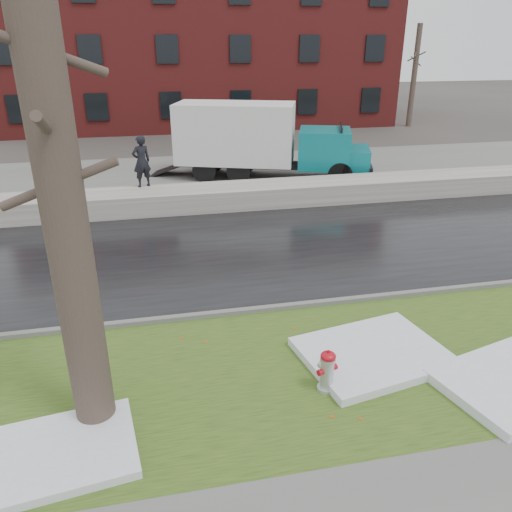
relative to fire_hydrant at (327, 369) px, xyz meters
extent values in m
plane|color=#47423D|center=(-0.96, 1.85, -0.46)|extent=(120.00, 120.00, 0.00)
cube|color=#2B4416|center=(-0.96, 0.60, -0.44)|extent=(60.00, 4.50, 0.04)
cube|color=black|center=(-0.96, 6.35, -0.45)|extent=(60.00, 7.00, 0.03)
cube|color=slate|center=(-0.96, 14.85, -0.45)|extent=(60.00, 9.00, 0.03)
cube|color=slate|center=(-0.96, 2.85, -0.39)|extent=(60.00, 0.15, 0.14)
cube|color=#B4AEA5|center=(-0.96, 10.55, -0.09)|extent=(60.00, 1.60, 0.75)
cube|color=maroon|center=(1.04, 31.85, 4.54)|extent=(26.00, 12.00, 10.00)
cylinder|color=brown|center=(-6.96, 27.85, 2.79)|extent=(0.36, 0.36, 6.50)
cylinder|color=brown|center=(-6.96, 27.85, 3.74)|extent=(0.84, 1.62, 0.73)
cylinder|color=brown|center=(-6.96, 27.85, 4.64)|extent=(1.08, 1.26, 0.66)
cylinder|color=brown|center=(-6.96, 27.85, 3.14)|extent=(1.40, 0.61, 0.63)
cylinder|color=brown|center=(15.04, 25.85, 2.79)|extent=(0.36, 0.36, 6.50)
cylinder|color=brown|center=(15.04, 25.85, 3.74)|extent=(0.84, 1.62, 0.73)
cylinder|color=brown|center=(15.04, 25.85, 4.64)|extent=(1.08, 1.26, 0.66)
cylinder|color=brown|center=(15.04, 25.85, 3.14)|extent=(1.40, 0.61, 0.63)
cylinder|color=#B0B3B8|center=(0.00, 0.00, -0.08)|extent=(0.28, 0.28, 0.68)
ellipsoid|color=#AC0D19|center=(0.00, 0.00, 0.26)|extent=(0.33, 0.33, 0.16)
cylinder|color=#AC0D19|center=(0.00, 0.00, 0.35)|extent=(0.06, 0.06, 0.05)
cylinder|color=#AC0D19|center=(-0.13, -0.05, -0.01)|extent=(0.13, 0.13, 0.11)
cylinder|color=#AC0D19|center=(0.14, 0.04, -0.01)|extent=(0.13, 0.13, 0.11)
cylinder|color=#B0B3B8|center=(-0.04, 0.13, -0.01)|extent=(0.16, 0.14, 0.14)
cylinder|color=brown|center=(-3.79, 0.06, 3.30)|extent=(0.78, 0.78, 7.44)
cylinder|color=brown|center=(-3.79, 0.06, 4.04)|extent=(0.20, 1.85, 0.77)
cylinder|color=brown|center=(-3.79, 0.06, 5.00)|extent=(1.52, 0.87, 0.70)
cylinder|color=brown|center=(-3.79, 0.06, 3.40)|extent=(1.55, 0.20, 0.67)
cube|color=black|center=(2.08, 14.20, 0.13)|extent=(7.16, 3.24, 0.20)
cube|color=silver|center=(0.96, 14.59, 1.44)|extent=(5.37, 3.75, 2.45)
cube|color=#0D747A|center=(4.52, 13.36, 0.90)|extent=(2.69, 2.74, 1.54)
cube|color=#0D747A|center=(5.76, 12.92, 0.54)|extent=(1.68, 2.24, 0.82)
cube|color=black|center=(5.12, 13.15, 1.44)|extent=(0.66, 1.74, 0.82)
cube|color=black|center=(-1.87, 15.57, -0.17)|extent=(1.82, 1.54, 0.61)
cylinder|color=black|center=(4.85, 12.23, 0.04)|extent=(1.03, 0.58, 1.00)
cylinder|color=black|center=(5.47, 14.03, 0.04)|extent=(1.03, 0.58, 1.00)
cylinder|color=black|center=(0.91, 13.60, 0.04)|extent=(1.03, 0.58, 1.00)
cylinder|color=black|center=(1.53, 15.40, 0.04)|extent=(1.03, 0.58, 1.00)
cylinder|color=black|center=(-0.47, 14.08, 0.04)|extent=(1.03, 0.58, 1.00)
cylinder|color=black|center=(0.16, 15.88, 0.04)|extent=(1.03, 0.58, 1.00)
imported|color=black|center=(-2.95, 11.15, 1.19)|extent=(0.77, 0.65, 1.80)
cube|color=silver|center=(1.18, 0.71, -0.34)|extent=(2.92, 2.44, 0.16)
cube|color=silver|center=(-4.29, -0.65, -0.35)|extent=(2.40, 1.89, 0.14)
camera|label=1|loc=(-2.61, -6.54, 5.10)|focal=35.00mm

